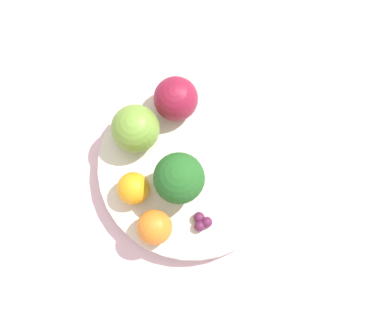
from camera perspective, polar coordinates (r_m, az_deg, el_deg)
name	(u,v)px	position (r m, az deg, el deg)	size (l,w,h in m)	color
ground_plane	(192,173)	(0.75, 0.00, -1.09)	(6.00, 6.00, 0.00)	gray
table_surface	(192,171)	(0.74, 0.00, -0.90)	(1.20, 1.20, 0.02)	silver
bowl	(192,167)	(0.72, 0.00, -0.47)	(0.25, 0.25, 0.03)	silver
broccoli	(179,179)	(0.65, -1.40, -1.72)	(0.06, 0.06, 0.08)	#8CB76B
apple_red	(176,99)	(0.70, -1.74, 6.82)	(0.06, 0.06, 0.06)	maroon
apple_green	(136,128)	(0.69, -6.03, 3.68)	(0.06, 0.06, 0.06)	olive
orange_front	(153,226)	(0.67, -4.23, -6.80)	(0.04, 0.04, 0.04)	orange
orange_back	(133,188)	(0.68, -6.28, -2.76)	(0.04, 0.04, 0.04)	orange
grape_cluster	(202,222)	(0.68, 1.05, -6.35)	(0.02, 0.03, 0.01)	#5B1E42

